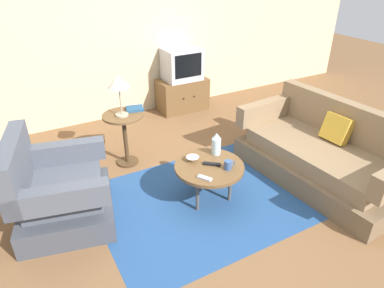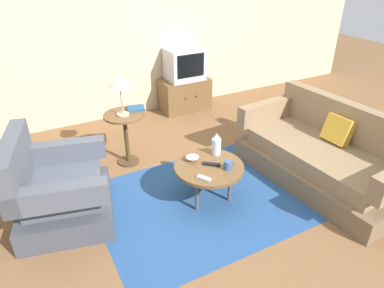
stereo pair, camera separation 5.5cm
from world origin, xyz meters
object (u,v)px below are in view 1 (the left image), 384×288
at_px(tv_remote_silver, 205,178).
at_px(book, 135,109).
at_px(tv_remote_dark, 212,164).
at_px(tv_stand, 183,94).
at_px(side_table, 124,129).
at_px(mug, 228,165).
at_px(coffee_table, 209,168).
at_px(television, 182,64).
at_px(armchair, 58,194).
at_px(table_lamp, 119,83).
at_px(vase, 216,144).
at_px(bowl, 193,159).
at_px(couch, 323,156).

bearing_deg(tv_remote_silver, book, 157.02).
bearing_deg(tv_remote_dark, tv_stand, 109.72).
height_order(side_table, mug, side_table).
height_order(coffee_table, television, television).
bearing_deg(armchair, television, 142.25).
bearing_deg(tv_stand, table_lamp, -139.82).
xyz_separation_m(armchair, mug, (1.53, -0.55, 0.15)).
bearing_deg(mug, book, 109.61).
bearing_deg(vase, mug, -99.75).
bearing_deg(bowl, couch, -17.07).
relative_size(tv_remote_dark, tv_remote_silver, 1.09).
relative_size(couch, television, 3.44).
height_order(tv_stand, mug, tv_stand).
distance_m(couch, vase, 1.25).
bearing_deg(side_table, bowl, -67.01).
xyz_separation_m(couch, book, (-1.65, 1.43, 0.38)).
distance_m(coffee_table, book, 1.23).
xyz_separation_m(couch, tv_remote_dark, (-1.29, 0.28, 0.14)).
bearing_deg(mug, tv_remote_silver, -172.63).
height_order(coffee_table, table_lamp, table_lamp).
height_order(couch, table_lamp, table_lamp).
xyz_separation_m(coffee_table, television, (0.86, 2.24, 0.37)).
xyz_separation_m(side_table, bowl, (0.40, -0.93, -0.03)).
distance_m(armchair, book, 1.35).
distance_m(armchair, bowl, 1.32).
height_order(coffee_table, tv_remote_silver, tv_remote_silver).
height_order(couch, tv_remote_silver, couch).
height_order(coffee_table, bowl, bowl).
distance_m(coffee_table, tv_remote_silver, 0.25).
distance_m(side_table, tv_remote_silver, 1.31).
height_order(bowl, tv_remote_dark, bowl).
bearing_deg(tv_stand, side_table, -140.02).
distance_m(mug, bowl, 0.38).
bearing_deg(vase, television, 71.87).
bearing_deg(armchair, coffee_table, 87.02).
height_order(tv_stand, bowl, tv_stand).
height_order(vase, tv_remote_silver, vase).
xyz_separation_m(armchair, tv_stand, (2.26, 1.83, -0.05)).
bearing_deg(television, couch, -79.69).
relative_size(armchair, vase, 4.40).
relative_size(side_table, table_lamp, 1.36).
distance_m(table_lamp, bowl, 1.16).
bearing_deg(tv_stand, television, 90.00).
bearing_deg(mug, armchair, 160.32).
bearing_deg(bowl, mug, -51.88).
distance_m(side_table, mug, 1.38).
height_order(tv_stand, book, book).
height_order(armchair, table_lamp, table_lamp).
relative_size(coffee_table, tv_remote_dark, 4.36).
bearing_deg(couch, table_lamp, 49.37).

